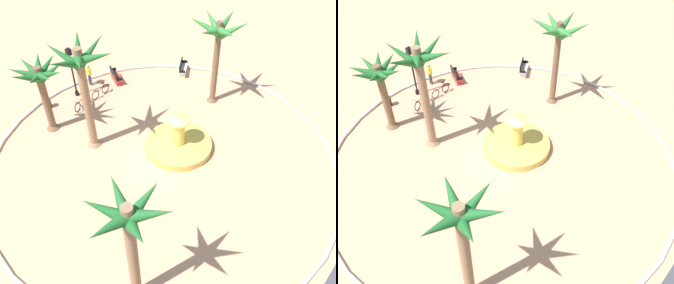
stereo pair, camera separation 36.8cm
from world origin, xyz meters
The scene contains 14 objects.
ground_plane centered at (0.00, 0.00, 0.00)m, with size 80.00×80.00×0.00m, color tan.
plaza_curb centered at (0.00, 0.00, 0.10)m, with size 20.61×20.61×0.20m, color silver.
fountain centered at (-1.19, 0.17, 0.32)m, with size 4.08×4.08×2.28m.
palm_tree_near_fountain centered at (6.99, 4.75, 4.76)m, with size 3.25×3.17×6.52m.
palm_tree_by_curb centered at (2.80, -7.20, 3.72)m, with size 3.39×3.46×4.86m.
palm_tree_mid_plaza centered at (2.01, -3.97, 5.01)m, with size 3.96×3.77×6.91m.
palm_tree_far_side centered at (-6.54, -1.21, 4.77)m, with size 4.09×3.82×6.20m.
bench_east centered at (-7.88, -5.02, 0.35)m, with size 1.62×1.28×1.00m.
bench_west centered at (-3.65, -8.13, 0.35)m, with size 1.12×1.66×1.00m.
lamppost centered at (-0.52, -8.95, 2.28)m, with size 0.32×0.32×3.88m.
trash_bin centered at (1.69, -9.28, 0.39)m, with size 0.46×0.46×0.73m.
bicycle_red_frame centered at (-1.61, -7.58, 0.38)m, with size 1.72×0.44×0.94m.
bicycle_by_lamppost centered at (0.16, -7.56, 0.38)m, with size 1.61×0.74×0.94m.
person_cyclist_helmet centered at (-2.03, -9.24, 0.96)m, with size 0.23×0.53×1.70m.
Camera 2 is at (11.14, 10.69, 15.77)m, focal length 38.96 mm.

